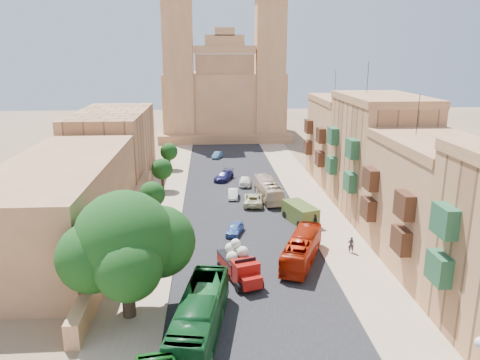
{
  "coord_description": "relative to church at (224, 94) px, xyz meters",
  "views": [
    {
      "loc": [
        -3.56,
        -26.51,
        18.44
      ],
      "look_at": [
        0.0,
        26.0,
        4.0
      ],
      "focal_mm": 35.0,
      "sensor_mm": 36.0,
      "label": 1
    }
  ],
  "objects": [
    {
      "name": "car_blue_a",
      "position": [
        -1.0,
        -59.41,
        -8.93
      ],
      "size": [
        2.36,
        3.71,
        1.18
      ],
      "primitive_type": "imported",
      "rotation": [
        0.0,
        0.0,
        -0.31
      ],
      "color": "#3D61B0",
      "rests_on": "ground"
    },
    {
      "name": "townhouse_b",
      "position": [
        15.95,
        -67.61,
        -3.86
      ],
      "size": [
        9.0,
        14.0,
        14.9
      ],
      "color": "#B17B50",
      "rests_on": "ground"
    },
    {
      "name": "car_dkblue",
      "position": [
        -1.4,
        -37.99,
        -8.85
      ],
      "size": [
        3.53,
        4.98,
        1.34
      ],
      "primitive_type": "imported",
      "rotation": [
        0.0,
        0.0,
        -0.4
      ],
      "color": "#18174C",
      "rests_on": "ground"
    },
    {
      "name": "street_tree_a",
      "position": [
        -10.0,
        -66.61,
        -6.51
      ],
      "size": [
        2.93,
        2.93,
        4.5
      ],
      "color": "#35271A",
      "rests_on": "ground"
    },
    {
      "name": "west_building_mid",
      "position": [
        -18.0,
        -34.61,
        -4.52
      ],
      "size": [
        10.0,
        22.0,
        10.0
      ],
      "primitive_type": "cube",
      "color": "tan",
      "rests_on": "ground"
    },
    {
      "name": "car_white_a",
      "position": [
        -0.52,
        -46.91,
        -8.94
      ],
      "size": [
        1.48,
        3.6,
        1.16
      ],
      "primitive_type": "imported",
      "rotation": [
        0.0,
        0.0,
        -0.07
      ],
      "color": "white",
      "rests_on": "ground"
    },
    {
      "name": "townhouse_d",
      "position": [
        15.95,
        -39.61,
        -3.36
      ],
      "size": [
        9.0,
        14.0,
        15.9
      ],
      "color": "#B17B50",
      "rests_on": "ground"
    },
    {
      "name": "kerb_east",
      "position": [
        7.0,
        -48.61,
        -9.46
      ],
      "size": [
        0.25,
        140.0,
        0.12
      ],
      "primitive_type": "cube",
      "color": "tan",
      "rests_on": "ground"
    },
    {
      "name": "street_tree_c",
      "position": [
        -10.0,
        -42.61,
        -6.54
      ],
      "size": [
        2.9,
        2.9,
        4.45
      ],
      "color": "#35271A",
      "rests_on": "ground"
    },
    {
      "name": "pedestrian_c",
      "position": [
        7.7,
        -58.57,
        -8.68
      ],
      "size": [
        0.6,
        1.04,
        1.67
      ],
      "primitive_type": "imported",
      "rotation": [
        0.0,
        0.0,
        4.92
      ],
      "color": "#312F36",
      "rests_on": "ground"
    },
    {
      "name": "olive_pickup",
      "position": [
        6.5,
        -56.3,
        -8.51
      ],
      "size": [
        3.57,
        5.39,
        2.05
      ],
      "color": "#455720",
      "rests_on": "ground"
    },
    {
      "name": "street_tree_d",
      "position": [
        -10.0,
        -30.61,
        -6.64
      ],
      "size": [
        2.81,
        2.81,
        4.32
      ],
      "color": "#35271A",
      "rests_on": "ground"
    },
    {
      "name": "west_building_low",
      "position": [
        -18.0,
        -60.61,
        -5.32
      ],
      "size": [
        10.0,
        28.0,
        8.4
      ],
      "primitive_type": "cube",
      "color": "#9D6B44",
      "rests_on": "ground"
    },
    {
      "name": "sidewalk_east",
      "position": [
        9.5,
        -48.61,
        -9.51
      ],
      "size": [
        5.0,
        140.0,
        0.01
      ],
      "primitive_type": "cube",
      "color": "tan",
      "rests_on": "ground"
    },
    {
      "name": "west_wall",
      "position": [
        -12.5,
        -58.61,
        -8.62
      ],
      "size": [
        1.0,
        40.0,
        1.8
      ],
      "primitive_type": "cube",
      "color": "#B17B50",
      "rests_on": "ground"
    },
    {
      "name": "townhouse_c",
      "position": [
        15.95,
        -53.61,
        -2.61
      ],
      "size": [
        9.0,
        14.0,
        17.4
      ],
      "color": "tan",
      "rests_on": "ground"
    },
    {
      "name": "ficus_tree",
      "position": [
        -9.42,
        -74.61,
        -3.97
      ],
      "size": [
        9.37,
        8.62,
        9.37
      ],
      "color": "#35271A",
      "rests_on": "ground"
    },
    {
      "name": "car_blue_b",
      "position": [
        -2.09,
        -22.79,
        -8.95
      ],
      "size": [
        2.16,
        3.6,
        1.12
      ],
      "primitive_type": "imported",
      "rotation": [
        0.0,
        0.0,
        -0.31
      ],
      "color": "teal",
      "rests_on": "ground"
    },
    {
      "name": "car_white_b",
      "position": [
        1.49,
        -40.95,
        -8.81
      ],
      "size": [
        1.98,
        4.25,
        1.41
      ],
      "primitive_type": "imported",
      "rotation": [
        0.0,
        0.0,
        3.06
      ],
      "color": "white",
      "rests_on": "ground"
    },
    {
      "name": "bus_cream_east",
      "position": [
        4.0,
        -47.57,
        -8.25
      ],
      "size": [
        2.88,
        9.22,
        2.53
      ],
      "primitive_type": "imported",
      "rotation": [
        0.0,
        0.0,
        3.23
      ],
      "color": "beige",
      "rests_on": "ground"
    },
    {
      "name": "ground",
      "position": [
        0.0,
        -78.61,
        -9.52
      ],
      "size": [
        260.0,
        260.0,
        0.0
      ],
      "primitive_type": "plane",
      "color": "brown"
    },
    {
      "name": "bus_green_north",
      "position": [
        -4.38,
        -77.61,
        -7.99
      ],
      "size": [
        4.34,
        11.2,
        3.04
      ],
      "primitive_type": "imported",
      "rotation": [
        0.0,
        0.0,
        -0.17
      ],
      "color": "#125021",
      "rests_on": "ground"
    },
    {
      "name": "red_truck",
      "position": [
        -1.19,
        -69.52,
        -8.07
      ],
      "size": [
        3.72,
        5.97,
        3.3
      ],
      "color": "maroon",
      "rests_on": "ground"
    },
    {
      "name": "kerb_west",
      "position": [
        -7.0,
        -48.61,
        -9.46
      ],
      "size": [
        0.25,
        140.0,
        0.12
      ],
      "primitive_type": "cube",
      "color": "tan",
      "rests_on": "ground"
    },
    {
      "name": "pedestrian_a",
      "position": [
        9.73,
        -64.85,
        -8.72
      ],
      "size": [
        0.65,
        0.49,
        1.6
      ],
      "primitive_type": "imported",
      "rotation": [
        0.0,
        0.0,
        2.94
      ],
      "color": "#2A282C",
      "rests_on": "ground"
    },
    {
      "name": "church",
      "position": [
        0.0,
        0.0,
        0.0
      ],
      "size": [
        28.0,
        22.5,
        36.3
      ],
      "color": "#B17B50",
      "rests_on": "ground"
    },
    {
      "name": "car_cream",
      "position": [
        1.84,
        -49.78,
        -8.81
      ],
      "size": [
        2.84,
        5.27,
        1.41
      ],
      "primitive_type": "imported",
      "rotation": [
        0.0,
        0.0,
        3.04
      ],
      "color": "beige",
      "rests_on": "ground"
    },
    {
      "name": "street_tree_b",
      "position": [
        -10.0,
        -54.61,
        -6.48
      ],
      "size": [
        2.95,
        2.95,
        4.54
      ],
      "color": "#35271A",
      "rests_on": "ground"
    },
    {
      "name": "sidewalk_west",
      "position": [
        -9.5,
        -48.61,
        -9.51
      ],
      "size": [
        5.0,
        140.0,
        0.01
      ],
      "primitive_type": "cube",
      "color": "tan",
      "rests_on": "ground"
    },
    {
      "name": "bus_red_east",
      "position": [
        4.65,
        -66.53,
        -8.24
      ],
      "size": [
        5.44,
        9.29,
        2.55
      ],
      "primitive_type": "imported",
      "rotation": [
        0.0,
        0.0,
        2.75
      ],
      "color": "#AD1F08",
      "rests_on": "ground"
    },
    {
      "name": "road_surface",
      "position": [
        0.0,
        -48.61,
        -9.51
      ],
      "size": [
        14.0,
        140.0,
        0.01
      ],
      "primitive_type": "cube",
      "color": "black",
      "rests_on": "ground"
    }
  ]
}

